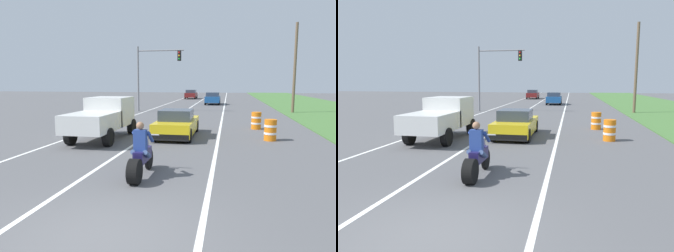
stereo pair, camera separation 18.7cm
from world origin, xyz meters
The scene contains 13 objects.
ground_plane centered at (0.00, 0.00, 0.00)m, with size 160.00×160.00×0.00m, color #565659.
lane_stripe_left_solid centered at (-5.40, 20.00, 0.00)m, with size 0.14×120.00×0.01m, color white.
lane_stripe_right_solid centered at (1.80, 20.00, 0.00)m, with size 0.14×120.00×0.01m, color white.
lane_stripe_centre_dashed centered at (-1.80, 20.00, 0.00)m, with size 0.14×120.00×0.01m, color white.
motorcycle_with_rider centered at (-0.19, 3.52, 0.59)m, with size 0.70×2.21×1.62m.
sports_car_yellow centered at (-0.29, 10.58, 0.63)m, with size 1.84×4.30×1.37m.
pickup_truck_left_lane_white centered at (-3.64, 9.16, 1.11)m, with size 2.02×4.80×1.98m.
traffic_light_mast_near centered at (-4.79, 23.67, 3.98)m, with size 4.39×0.34×6.00m.
utility_pole_roadside centered at (7.89, 24.53, 3.92)m, with size 0.24×0.24×7.83m, color brown.
construction_barrel_nearest centered at (4.20, 10.25, 0.50)m, with size 0.58×0.58×1.00m.
construction_barrel_mid centered at (3.86, 13.88, 0.50)m, with size 0.58×0.58×1.00m.
distant_car_far_ahead centered at (0.33, 34.32, 0.77)m, with size 1.80×4.00×1.50m.
distant_car_further_ahead centered at (-3.88, 47.23, 0.77)m, with size 1.80×4.00×1.50m.
Camera 2 is at (2.41, -4.84, 2.71)m, focal length 33.46 mm.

